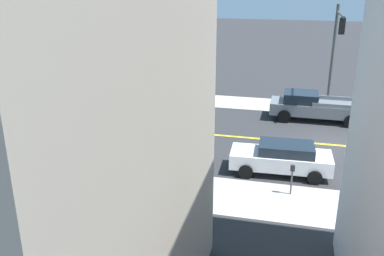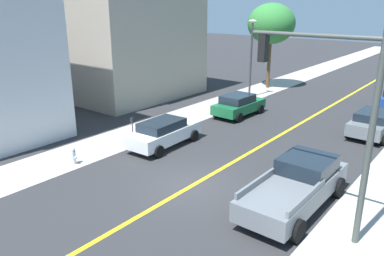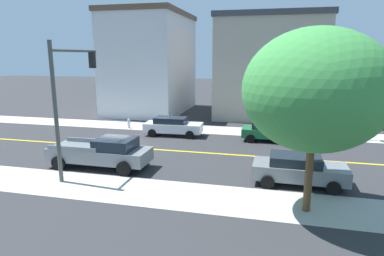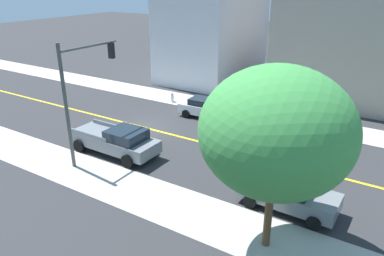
{
  "view_description": "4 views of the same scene",
  "coord_description": "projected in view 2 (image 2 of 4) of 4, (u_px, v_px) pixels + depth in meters",
  "views": [
    {
      "loc": [
        -22.23,
        2.6,
        8.57
      ],
      "look_at": [
        -1.94,
        7.53,
        1.03
      ],
      "focal_mm": 39.43,
      "sensor_mm": 36.0,
      "label": 1
    },
    {
      "loc": [
        9.11,
        -11.49,
        7.41
      ],
      "look_at": [
        -2.8,
        3.48,
        1.11
      ],
      "focal_mm": 35.67,
      "sensor_mm": 36.0,
      "label": 2
    },
    {
      "loc": [
        20.48,
        10.23,
        6.22
      ],
      "look_at": [
        -2.14,
        4.82,
        1.13
      ],
      "focal_mm": 31.06,
      "sensor_mm": 36.0,
      "label": 3
    },
    {
      "loc": [
        18.76,
        15.61,
        9.93
      ],
      "look_at": [
        0.29,
        4.09,
        0.98
      ],
      "focal_mm": 34.27,
      "sensor_mm": 36.0,
      "label": 4
    }
  ],
  "objects": [
    {
      "name": "road_centerline_stripe",
      "position": [
        192.0,
        185.0,
        16.24
      ],
      "size": [
        0.2,
        126.0,
        0.0
      ],
      "primitive_type": "cube",
      "color": "yellow",
      "rests_on": "ground"
    },
    {
      "name": "white_sedan_left_curb",
      "position": [
        164.0,
        132.0,
        20.51
      ],
      "size": [
        2.06,
        4.59,
        1.46
      ],
      "rotation": [
        0.0,
        0.0,
        1.61
      ],
      "color": "silver",
      "rests_on": "ground"
    },
    {
      "name": "green_sedan_left_curb",
      "position": [
        239.0,
        105.0,
        26.06
      ],
      "size": [
        2.14,
        4.15,
        1.48
      ],
      "rotation": [
        0.0,
        0.0,
        1.54
      ],
      "color": "#196638",
      "rests_on": "ground"
    },
    {
      "name": "parking_meter",
      "position": [
        132.0,
        126.0,
        21.28
      ],
      "size": [
        0.12,
        0.18,
        1.33
      ],
      "color": "#4C4C51",
      "rests_on": "ground"
    },
    {
      "name": "ground_plane",
      "position": [
        192.0,
        185.0,
        16.24
      ],
      "size": [
        140.0,
        140.0,
        0.0
      ],
      "primitive_type": "plane",
      "color": "#2D2D30"
    },
    {
      "name": "street_tree_left_near",
      "position": [
        271.0,
        24.0,
        33.27
      ],
      "size": [
        4.13,
        4.13,
        7.43
      ],
      "color": "brown",
      "rests_on": "ground"
    },
    {
      "name": "fire_hydrant",
      "position": [
        73.0,
        156.0,
        18.29
      ],
      "size": [
        0.44,
        0.24,
        0.83
      ],
      "color": "silver",
      "rests_on": "ground"
    },
    {
      "name": "sidewalk_right",
      "position": [
        360.0,
        246.0,
        12.19
      ],
      "size": [
        3.1,
        126.0,
        0.01
      ],
      "primitive_type": "cube",
      "color": "#ADA8A0",
      "rests_on": "ground"
    },
    {
      "name": "grey_pickup_truck",
      "position": [
        297.0,
        185.0,
        14.35
      ],
      "size": [
        2.33,
        5.77,
        1.73
      ],
      "rotation": [
        0.0,
        0.0,
        1.56
      ],
      "color": "slate",
      "rests_on": "ground"
    },
    {
      "name": "street_lamp",
      "position": [
        251.0,
        50.0,
        30.23
      ],
      "size": [
        0.7,
        0.36,
        6.17
      ],
      "color": "#38383D",
      "rests_on": "ground"
    },
    {
      "name": "grey_sedan_right_curb",
      "position": [
        374.0,
        122.0,
        22.21
      ],
      "size": [
        2.17,
        4.51,
        1.47
      ],
      "rotation": [
        0.0,
        0.0,
        1.55
      ],
      "color": "slate",
      "rests_on": "ground"
    },
    {
      "name": "brick_apartment_block",
      "position": [
        124.0,
        33.0,
        30.94
      ],
      "size": [
        9.44,
        10.7,
        10.17
      ],
      "rotation": [
        0.0,
        0.0,
        -1.57
      ],
      "color": "#A39989",
      "rests_on": "ground"
    },
    {
      "name": "sidewalk_left",
      "position": [
        92.0,
        149.0,
        20.3
      ],
      "size": [
        3.1,
        126.0,
        0.01
      ],
      "primitive_type": "cube",
      "color": "#ADA8A0",
      "rests_on": "ground"
    },
    {
      "name": "traffic_light_mast",
      "position": [
        335.0,
        101.0,
        11.69
      ],
      "size": [
        4.22,
        0.32,
        6.94
      ],
      "rotation": [
        0.0,
        0.0,
        3.14
      ],
      "color": "#474C47",
      "rests_on": "ground"
    }
  ]
}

